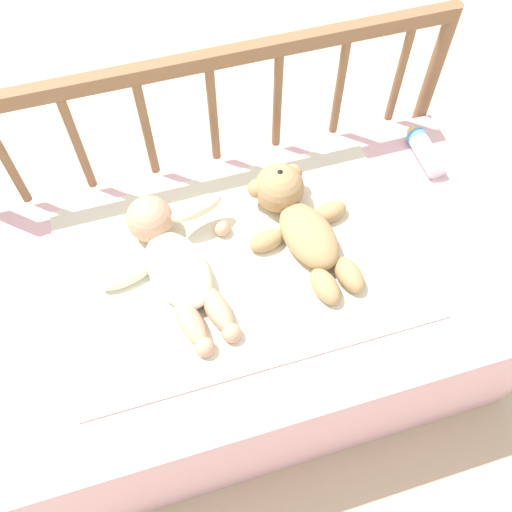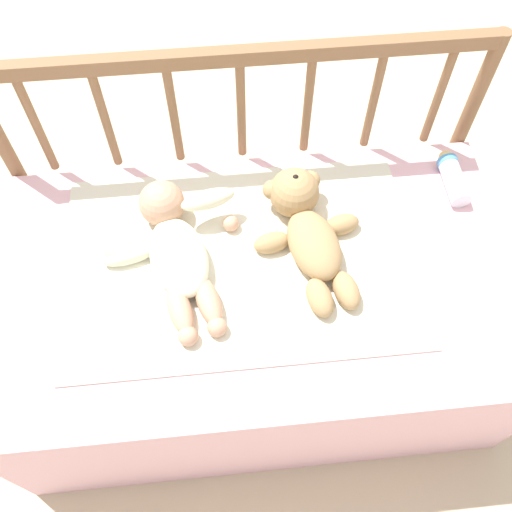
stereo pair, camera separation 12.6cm
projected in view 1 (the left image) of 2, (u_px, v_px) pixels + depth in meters
The scene contains 7 objects.
ground_plane at pixel (257, 347), 1.68m from camera, with size 12.00×12.00×0.00m, color #C6B293.
crib_mattress at pixel (257, 315), 1.49m from camera, with size 1.21×0.70×0.44m.
crib_rail at pixel (214, 127), 1.40m from camera, with size 1.21×0.04×0.76m.
blanket at pixel (239, 262), 1.32m from camera, with size 0.81×0.53×0.01m.
teddy_bear at pixel (298, 218), 1.33m from camera, with size 0.27×0.38×0.12m.
baby at pixel (173, 260), 1.28m from camera, with size 0.32×0.41×0.11m.
baby_bottle at pixel (424, 150), 1.47m from camera, with size 0.05×0.16×0.05m.
Camera 1 is at (-0.19, -0.62, 1.57)m, focal length 40.00 mm.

